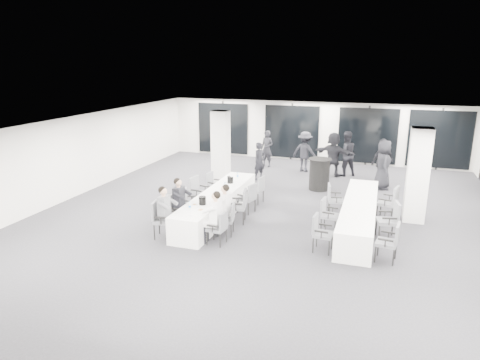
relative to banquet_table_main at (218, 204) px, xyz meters
The scene contains 42 objects.
room 3.05m from the banquet_table_main, 33.54° to the left, with size 14.04×16.04×2.84m.
column_left 4.03m from the banquet_table_main, 109.30° to the left, with size 0.60×0.60×2.80m, color silver.
column_right 5.99m from the banquet_table_main, 14.51° to the left, with size 0.60×0.60×2.80m, color silver.
banquet_table_main is the anchor object (origin of this frame).
banquet_table_side 4.20m from the banquet_table_main, ahead, with size 0.90×5.00×0.75m, color white.
cocktail_table 4.58m from the banquet_table_main, 56.11° to the left, with size 0.84×0.84×1.17m.
chair_main_left_near 2.22m from the banquet_table_main, 112.26° to the right, with size 0.60×0.64×1.02m.
chair_main_left_second 1.41m from the banquet_table_main, 126.30° to the right, with size 0.55×0.58×0.93m.
chair_main_left_mid 0.89m from the banquet_table_main, 158.76° to the right, with size 0.53×0.55×0.87m.
chair_main_left_fourth 0.98m from the banquet_table_main, 151.19° to the left, with size 0.59×0.64×1.04m.
chair_main_left_far 1.90m from the banquet_table_main, 115.92° to the left, with size 0.49×0.53×0.89m.
chair_main_right_near 2.16m from the banquet_table_main, 67.42° to the right, with size 0.49×0.53×0.89m.
chair_main_right_second 1.55m from the banquet_table_main, 57.67° to the right, with size 0.52×0.55×0.89m.
chair_main_right_mid 0.92m from the banquet_table_main, 21.33° to the right, with size 0.59×0.63×1.01m.
chair_main_right_fourth 1.01m from the banquet_table_main, 33.43° to the left, with size 0.59×0.61×0.95m.
chair_main_right_far 1.79m from the banquet_table_main, 62.32° to the left, with size 0.54×0.58×0.92m.
chair_side_left_near 3.70m from the banquet_table_main, 24.76° to the right, with size 0.51×0.56×0.94m.
chair_side_left_mid 3.36m from the banquet_table_main, ahead, with size 0.52×0.56×0.92m.
chair_side_left_far 3.59m from the banquet_table_main, 20.82° to the left, with size 0.56×0.59×0.95m.
chair_side_right_near 5.28m from the banquet_table_main, 18.05° to the right, with size 0.55×0.60×0.97m.
chair_side_right_mid 5.03m from the banquet_table_main, ahead, with size 0.61×0.65×1.02m.
chair_side_right_far 5.21m from the banquet_table_main, 15.00° to the left, with size 0.63×0.66×1.03m.
seated_guest_a 2.18m from the banquet_table_main, 108.21° to the right, with size 0.50×0.38×1.44m.
seated_guest_b 1.40m from the banquet_table_main, 120.23° to the right, with size 0.50×0.38×1.44m.
seated_guest_c 2.14m from the banquet_table_main, 71.39° to the right, with size 0.50×0.38×1.44m.
seated_guest_d 1.54m from the banquet_table_main, 63.16° to the right, with size 0.50×0.38×1.44m.
standing_guest_a 4.45m from the banquet_table_main, 88.99° to the left, with size 0.63×0.50×1.72m, color black.
standing_guest_b 7.02m from the banquet_table_main, 62.08° to the left, with size 1.02×0.62×2.11m, color black.
standing_guest_c 6.54m from the banquet_table_main, 76.19° to the left, with size 1.27×0.65×1.96m, color black.
standing_guest_d 7.02m from the banquet_table_main, 47.44° to the left, with size 1.21×0.68×2.06m, color black.
standing_guest_e 6.70m from the banquet_table_main, 44.39° to the left, with size 1.00×0.61×2.08m, color black.
standing_guest_f 6.61m from the banquet_table_main, 64.82° to the left, with size 1.91×0.73×2.08m, color black.
standing_guest_g 6.70m from the banquet_table_main, 91.90° to the left, with size 0.68×0.55×1.86m, color black.
ice_bucket_near 1.29m from the banquet_table_main, 88.99° to the right, with size 0.20×0.20×0.23m, color black.
ice_bucket_far 1.21m from the banquet_table_main, 88.98° to the left, with size 0.20×0.20×0.22m, color black.
water_bottle_a 1.75m from the banquet_table_main, 94.95° to the right, with size 0.07×0.07×0.21m, color silver.
water_bottle_b 0.64m from the banquet_table_main, 77.24° to the left, with size 0.07×0.07×0.21m, color silver.
water_bottle_c 1.83m from the banquet_table_main, 88.33° to the left, with size 0.06×0.06×0.20m, color silver.
plate_a 1.37m from the banquet_table_main, 97.78° to the right, with size 0.18×0.18×0.03m.
plate_b 1.71m from the banquet_table_main, 84.34° to the right, with size 0.21×0.21×0.03m.
plate_c 0.60m from the banquet_table_main, 77.92° to the right, with size 0.22×0.22×0.03m.
wine_glass 2.20m from the banquet_table_main, 87.12° to the right, with size 0.07×0.07×0.18m.
Camera 1 is at (3.09, -12.08, 4.62)m, focal length 32.00 mm.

